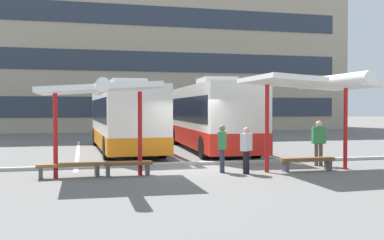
# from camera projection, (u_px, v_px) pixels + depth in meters

# --- Properties ---
(ground_plane) EXTENTS (160.00, 160.00, 0.00)m
(ground_plane) POSITION_uv_depth(u_px,v_px,m) (193.00, 167.00, 16.35)
(ground_plane) COLOR slate
(terminal_building) EXTENTS (43.74, 12.67, 23.10)m
(terminal_building) POSITION_uv_depth(u_px,v_px,m) (122.00, 29.00, 45.33)
(terminal_building) COLOR tan
(terminal_building) RESTS_ON ground
(coach_bus_0) EXTENTS (2.95, 10.54, 3.50)m
(coach_bus_0) POSITION_uv_depth(u_px,v_px,m) (124.00, 119.00, 22.37)
(coach_bus_0) COLOR silver
(coach_bus_0) RESTS_ON ground
(coach_bus_1) EXTENTS (3.04, 10.82, 3.60)m
(coach_bus_1) POSITION_uv_depth(u_px,v_px,m) (210.00, 118.00, 22.69)
(coach_bus_1) COLOR silver
(coach_bus_1) RESTS_ON ground
(lane_stripe_0) EXTENTS (0.16, 14.00, 0.01)m
(lane_stripe_0) POSITION_uv_depth(u_px,v_px,m) (78.00, 152.00, 21.79)
(lane_stripe_0) COLOR white
(lane_stripe_0) RESTS_ON ground
(lane_stripe_1) EXTENTS (0.16, 14.00, 0.01)m
(lane_stripe_1) POSITION_uv_depth(u_px,v_px,m) (162.00, 150.00, 22.78)
(lane_stripe_1) COLOR white
(lane_stripe_1) RESTS_ON ground
(lane_stripe_2) EXTENTS (0.16, 14.00, 0.01)m
(lane_stripe_2) POSITION_uv_depth(u_px,v_px,m) (238.00, 148.00, 23.78)
(lane_stripe_2) COLOR white
(lane_stripe_2) RESTS_ON ground
(waiting_shelter_0) EXTENTS (3.61, 4.81, 2.96)m
(waiting_shelter_0) POSITION_uv_depth(u_px,v_px,m) (99.00, 90.00, 13.73)
(waiting_shelter_0) COLOR red
(waiting_shelter_0) RESTS_ON ground
(bench_0) EXTENTS (2.02, 0.61, 0.45)m
(bench_0) POSITION_uv_depth(u_px,v_px,m) (69.00, 167.00, 13.86)
(bench_0) COLOR brown
(bench_0) RESTS_ON ground
(bench_1) EXTENTS (1.55, 0.42, 0.45)m
(bench_1) POSITION_uv_depth(u_px,v_px,m) (128.00, 165.00, 14.21)
(bench_1) COLOR brown
(bench_1) RESTS_ON ground
(waiting_shelter_1) EXTENTS (3.97, 5.06, 3.23)m
(waiting_shelter_1) POSITION_uv_depth(u_px,v_px,m) (312.00, 84.00, 15.01)
(waiting_shelter_1) COLOR red
(waiting_shelter_1) RESTS_ON ground
(bench_2) EXTENTS (1.91, 0.43, 0.45)m
(bench_2) POSITION_uv_depth(u_px,v_px,m) (307.00, 161.00, 15.35)
(bench_2) COLOR brown
(bench_2) RESTS_ON ground
(platform_kerb) EXTENTS (44.00, 0.24, 0.12)m
(platform_kerb) POSITION_uv_depth(u_px,v_px,m) (190.00, 164.00, 16.82)
(platform_kerb) COLOR #ADADA8
(platform_kerb) RESTS_ON ground
(waiting_passenger_0) EXTENTS (0.40, 0.51, 1.60)m
(waiting_passenger_0) POSITION_uv_depth(u_px,v_px,m) (222.00, 145.00, 14.94)
(waiting_passenger_0) COLOR #33384C
(waiting_passenger_0) RESTS_ON ground
(waiting_passenger_1) EXTENTS (0.48, 0.46, 1.53)m
(waiting_passenger_1) POSITION_uv_depth(u_px,v_px,m) (246.00, 147.00, 14.65)
(waiting_passenger_1) COLOR black
(waiting_passenger_1) RESTS_ON ground
(waiting_passenger_2) EXTENTS (0.52, 0.31, 1.68)m
(waiting_passenger_2) POSITION_uv_depth(u_px,v_px,m) (319.00, 140.00, 16.67)
(waiting_passenger_2) COLOR brown
(waiting_passenger_2) RESTS_ON ground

